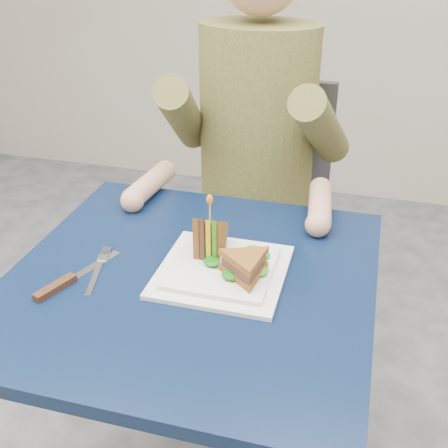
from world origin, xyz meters
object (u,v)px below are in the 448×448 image
(sandwich_flat, at_px, (246,266))
(fork, at_px, (97,271))
(chair, at_px, (261,203))
(plate, at_px, (222,270))
(knife, at_px, (63,283))
(sandwich_upright, at_px, (210,238))
(diner, at_px, (257,103))
(table, at_px, (192,306))

(sandwich_flat, distance_m, fork, 0.31)
(chair, height_order, fork, chair)
(plate, relative_size, knife, 1.21)
(sandwich_upright, bearing_deg, knife, -146.59)
(diner, distance_m, sandwich_upright, 0.56)
(sandwich_flat, bearing_deg, fork, -172.76)
(chair, distance_m, fork, 0.81)
(chair, xyz_separation_m, fork, (-0.19, -0.77, 0.19))
(diner, bearing_deg, fork, -106.38)
(table, height_order, sandwich_flat, sandwich_flat)
(table, relative_size, sandwich_flat, 4.47)
(table, bearing_deg, diner, 90.00)
(diner, xyz_separation_m, sandwich_flat, (0.12, -0.61, -0.14))
(diner, xyz_separation_m, fork, (-0.19, -0.65, -0.18))
(chair, height_order, knife, chair)
(fork, bearing_deg, diner, 73.62)
(fork, distance_m, knife, 0.08)
(plate, distance_m, knife, 0.32)
(fork, bearing_deg, sandwich_flat, 7.24)
(plate, bearing_deg, table, -158.24)
(plate, distance_m, fork, 0.26)
(table, height_order, chair, chair)
(diner, bearing_deg, sandwich_upright, -87.61)
(chair, relative_size, sandwich_upright, 6.19)
(diner, distance_m, sandwich_flat, 0.64)
(table, bearing_deg, sandwich_flat, -0.19)
(table, bearing_deg, sandwich_upright, 71.93)
(table, distance_m, diner, 0.67)
(sandwich_flat, distance_m, sandwich_upright, 0.12)
(chair, relative_size, sandwich_flat, 5.54)
(fork, height_order, knife, knife)
(sandwich_flat, xyz_separation_m, sandwich_upright, (-0.09, 0.07, 0.01))
(sandwich_upright, xyz_separation_m, fork, (-0.21, -0.11, -0.05))
(diner, xyz_separation_m, sandwich_upright, (0.02, -0.54, -0.13))
(diner, bearing_deg, table, -90.00)
(table, relative_size, fork, 4.22)
(diner, height_order, sandwich_flat, diner)
(plate, xyz_separation_m, sandwich_upright, (-0.04, 0.04, 0.05))
(sandwich_upright, relative_size, knife, 0.70)
(table, bearing_deg, fork, -168.35)
(table, xyz_separation_m, fork, (-0.19, -0.04, 0.08))
(knife, bearing_deg, table, 23.22)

